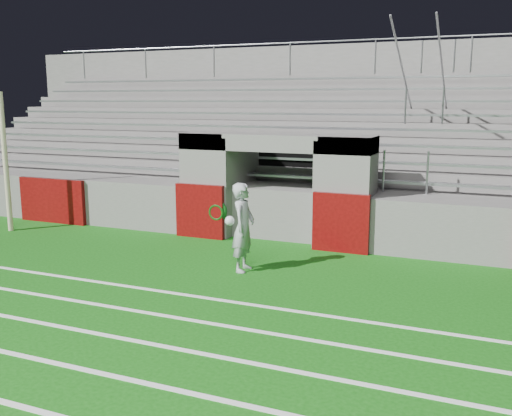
% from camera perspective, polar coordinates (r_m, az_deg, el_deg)
% --- Properties ---
extents(ground, '(90.00, 90.00, 0.00)m').
position_cam_1_polar(ground, '(11.13, -4.57, -7.09)').
color(ground, '#10520D').
rests_on(ground, ground).
extents(field_post, '(0.13, 0.13, 3.62)m').
position_cam_1_polar(field_post, '(16.22, -23.76, 4.19)').
color(field_post, beige).
rests_on(field_post, ground).
extents(field_markings, '(28.00, 8.09, 0.01)m').
position_cam_1_polar(field_markings, '(7.41, -23.47, -17.48)').
color(field_markings, white).
rests_on(field_markings, ground).
extents(stadium_structure, '(26.00, 8.48, 5.42)m').
position_cam_1_polar(stadium_structure, '(18.15, 6.99, 4.60)').
color(stadium_structure, '#605D5B').
rests_on(stadium_structure, ground).
extents(goalkeeper_with_ball, '(0.58, 0.68, 1.80)m').
position_cam_1_polar(goalkeeper_with_ball, '(11.41, -1.30, -1.94)').
color(goalkeeper_with_ball, '#A7ABB0').
rests_on(goalkeeper_with_ball, ground).
extents(hose_coil, '(0.54, 0.14, 0.54)m').
position_cam_1_polar(hose_coil, '(14.07, -3.92, -0.32)').
color(hose_coil, '#0D4411').
rests_on(hose_coil, ground).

